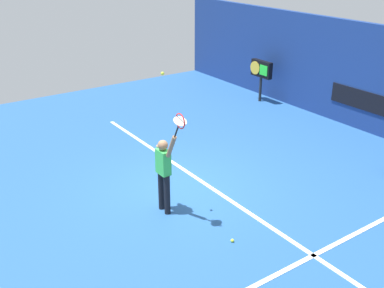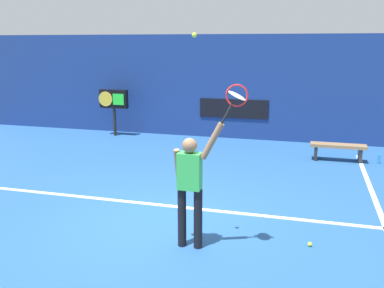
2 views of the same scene
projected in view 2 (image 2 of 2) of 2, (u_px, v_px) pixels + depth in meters
name	position (u px, v px, depth m)	size (l,w,h in m)	color
ground_plane	(165.00, 219.00, 7.50)	(18.00, 18.00, 0.00)	#23518C
back_wall	(235.00, 87.00, 13.56)	(18.00, 0.20, 3.28)	navy
sponsor_banner_center	(234.00, 109.00, 13.60)	(2.20, 0.03, 0.60)	black
court_baseline	(175.00, 207.00, 8.06)	(10.00, 0.10, 0.01)	white
court_sideline	(375.00, 200.00, 8.42)	(0.10, 7.00, 0.01)	white
tennis_player	(190.00, 183.00, 6.27)	(0.75, 0.31, 1.95)	black
tennis_racket	(236.00, 98.00, 5.81)	(0.43, 0.27, 0.61)	black
tennis_ball	(194.00, 35.00, 5.76)	(0.07, 0.07, 0.07)	#CCE033
scoreboard_clock	(114.00, 101.00, 13.99)	(0.96, 0.20, 1.53)	black
court_bench	(338.00, 148.00, 11.12)	(1.40, 0.36, 0.45)	olive
water_bottle	(379.00, 159.00, 10.91)	(0.07, 0.07, 0.24)	#338CD8
spare_ball	(310.00, 244.00, 6.50)	(0.07, 0.07, 0.07)	#CCE033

